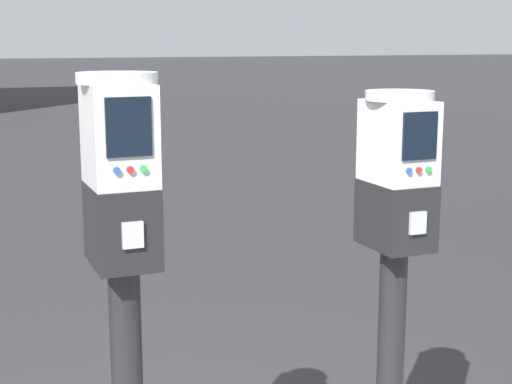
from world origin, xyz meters
name	(u,v)px	position (x,y,z in m)	size (l,w,h in m)	color
parking_meter_near_kerb	(123,242)	(-0.11, -0.22, 1.17)	(0.22, 0.25, 1.49)	black
parking_meter_twin_adjacent	(395,228)	(0.78, -0.22, 1.12)	(0.22, 0.25, 1.42)	black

